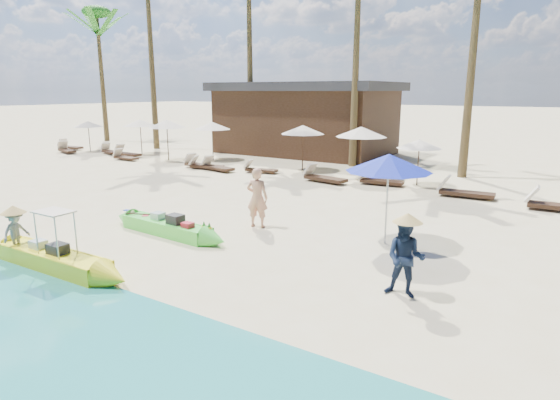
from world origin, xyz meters
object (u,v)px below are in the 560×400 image
Objects in this scene: yellow_canoe at (53,259)px; tourist at (257,198)px; blue_umbrella at (389,163)px; green_canoe at (166,227)px.

tourist is (1.91, 5.05, 0.64)m from yellow_canoe.
blue_umbrella reaches higher than tourist.
yellow_canoe is 2.23× the size of blue_umbrella.
yellow_canoe is at bearing 53.80° from tourist.
green_canoe is at bearing 84.55° from yellow_canoe.
blue_umbrella is at bearing 44.04° from yellow_canoe.
green_canoe is 2.63m from tourist.
yellow_canoe is 8.09m from blue_umbrella.
blue_umbrella is at bearing 28.04° from green_canoe.
yellow_canoe reaches higher than green_canoe.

